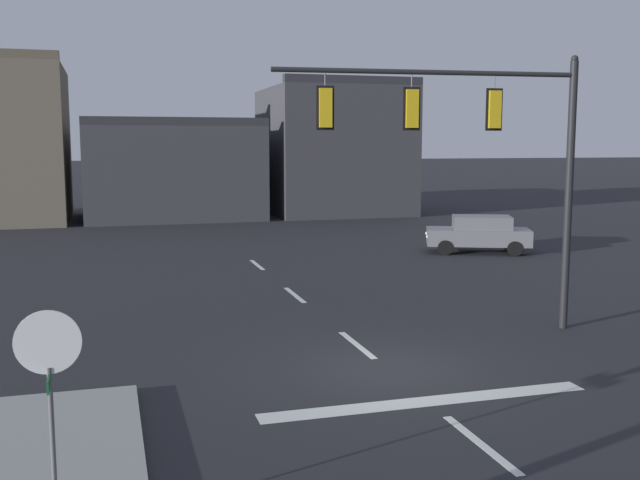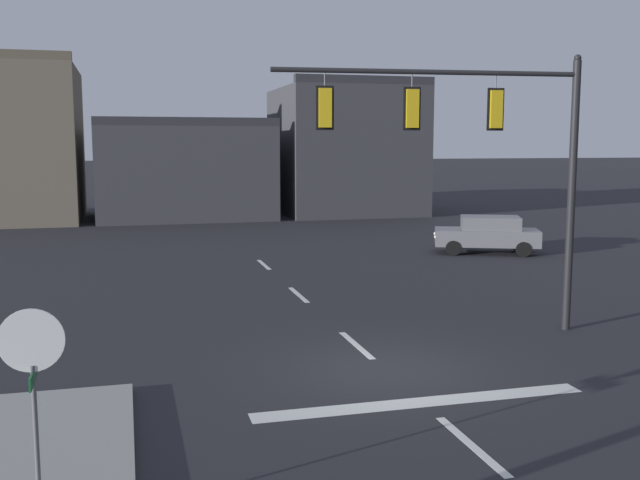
{
  "view_description": "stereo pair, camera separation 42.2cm",
  "coord_description": "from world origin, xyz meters",
  "views": [
    {
      "loc": [
        -5.55,
        -13.97,
        4.73
      ],
      "look_at": [
        -0.64,
        2.94,
        2.41
      ],
      "focal_mm": 41.18,
      "sensor_mm": 36.0,
      "label": 1
    },
    {
      "loc": [
        -5.14,
        -14.08,
        4.73
      ],
      "look_at": [
        -0.64,
        2.94,
        2.41
      ],
      "focal_mm": 41.18,
      "sensor_mm": 36.0,
      "label": 2
    }
  ],
  "objects": [
    {
      "name": "stop_sign",
      "position": [
        -6.28,
        -5.16,
        2.14
      ],
      "size": [
        0.76,
        0.64,
        2.83
      ],
      "color": "#56565B",
      "rests_on": "ground"
    },
    {
      "name": "signal_mast_near_side",
      "position": [
        3.21,
        2.27,
        4.85
      ],
      "size": [
        7.62,
        0.89,
        6.89
      ],
      "color": "black",
      "rests_on": "ground"
    },
    {
      "name": "ground_plane",
      "position": [
        0.0,
        0.0,
        0.0
      ],
      "size": [
        400.0,
        400.0,
        0.0
      ],
      "primitive_type": "plane",
      "color": "#232328"
    },
    {
      "name": "car_lot_nearside",
      "position": [
        9.93,
        14.51,
        0.86
      ],
      "size": [
        4.75,
        3.35,
        1.61
      ],
      "color": "slate",
      "rests_on": "ground"
    },
    {
      "name": "lane_centreline",
      "position": [
        0.0,
        2.0,
        0.0
      ],
      "size": [
        0.16,
        26.4,
        0.01
      ],
      "color": "silver",
      "rests_on": "ground"
    },
    {
      "name": "stop_bar_paint",
      "position": [
        0.0,
        -2.0,
        0.0
      ],
      "size": [
        6.4,
        0.5,
        0.01
      ],
      "primitive_type": "cube",
      "color": "silver",
      "rests_on": "ground"
    },
    {
      "name": "building_row",
      "position": [
        -2.18,
        34.22,
        4.06
      ],
      "size": [
        30.96,
        9.66,
        9.81
      ],
      "color": "#665B4C",
      "rests_on": "ground"
    }
  ]
}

